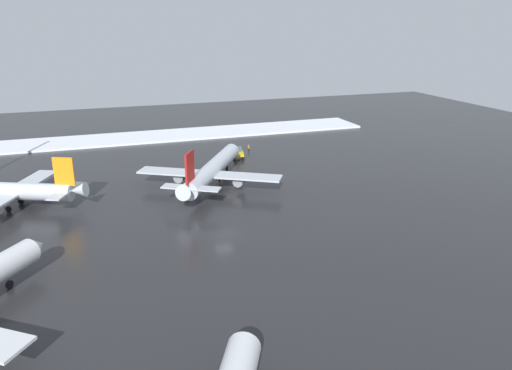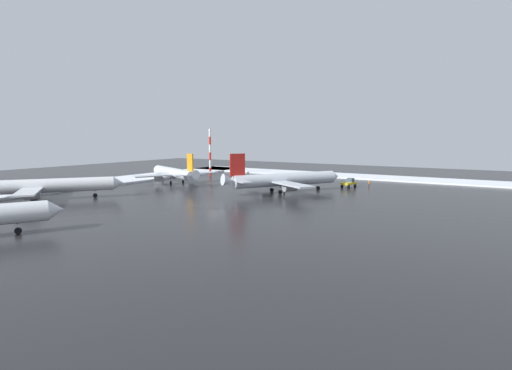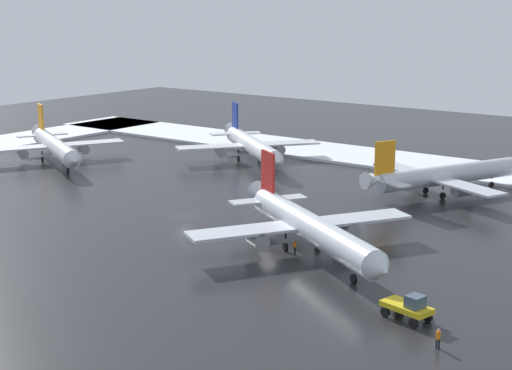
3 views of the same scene
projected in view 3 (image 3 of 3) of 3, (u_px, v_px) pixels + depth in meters
name	position (u px, v px, depth m)	size (l,w,h in m)	color
ground_plane	(186.00, 216.00, 104.26)	(240.00, 240.00, 0.00)	#232326
snow_bank_far	(369.00, 157.00, 143.17)	(152.00, 16.00, 0.50)	white
airplane_parked_portside	(309.00, 227.00, 87.55)	(29.28, 25.08, 9.70)	silver
airplane_distant_tail	(251.00, 145.00, 138.82)	(26.71, 23.61, 9.38)	silver
airplane_far_rear	(444.00, 175.00, 115.25)	(24.18, 28.47, 8.96)	silver
airplane_parked_starboard	(55.00, 146.00, 138.48)	(28.70, 24.45, 9.21)	silver
pushback_tug	(409.00, 307.00, 69.51)	(4.97, 3.17, 2.50)	gold
ground_crew_beside_wing	(438.00, 337.00, 63.82)	(0.36, 0.36, 1.71)	black
ground_crew_near_tug	(295.00, 246.00, 87.98)	(0.36, 0.36, 1.71)	black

